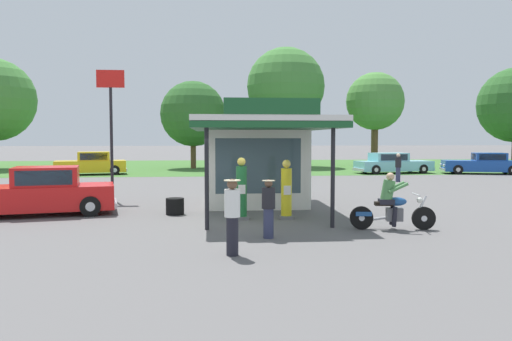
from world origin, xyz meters
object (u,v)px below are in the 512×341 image
bystander_chatting_near_pumps (398,167)px  roadside_pole_sign (111,113)px  parked_car_back_row_left (483,164)px  spare_tire_stack (175,206)px  bystander_standing_back_lot (268,207)px  gas_pump_offside (286,192)px  parked_car_back_row_centre_right (392,164)px  parked_car_back_row_centre (91,164)px  motorcycle_with_rider (391,206)px  featured_classic_sedan (41,193)px  parked_car_back_row_far_right (249,165)px  bystander_admiring_sedan (232,215)px  gas_pump_nearside (241,191)px

bystander_chatting_near_pumps → roadside_pole_sign: roadside_pole_sign is taller
parked_car_back_row_left → spare_tire_stack: 26.48m
roadside_pole_sign → bystander_standing_back_lot: bearing=-56.9°
gas_pump_offside → parked_car_back_row_left: bearing=47.2°
parked_car_back_row_left → parked_car_back_row_centre_right: 6.26m
parked_car_back_row_centre → bystander_chatting_near_pumps: size_ratio=3.11×
motorcycle_with_rider → featured_classic_sedan: 11.11m
gas_pump_offside → bystander_standing_back_lot: bearing=-107.0°
parked_car_back_row_far_right → roadside_pole_sign: 13.78m
parked_car_back_row_left → roadside_pole_sign: (-23.14, -12.81, 2.87)m
motorcycle_with_rider → roadside_pole_sign: 12.00m
featured_classic_sedan → bystander_standing_back_lot: size_ratio=3.42×
featured_classic_sedan → bystander_admiring_sedan: (6.01, -6.27, 0.17)m
featured_classic_sedan → parked_car_back_row_left: bearing=34.0°
parked_car_back_row_centre_right → spare_tire_stack: bearing=-128.0°
parked_car_back_row_left → roadside_pole_sign: bearing=-151.0°
parked_car_back_row_centre → bystander_admiring_sedan: 26.24m
gas_pump_offside → bystander_chatting_near_pumps: size_ratio=1.13×
motorcycle_with_rider → parked_car_back_row_far_right: parked_car_back_row_far_right is taller
bystander_standing_back_lot → spare_tire_stack: (-2.63, 4.18, -0.52)m
parked_car_back_row_far_right → spare_tire_stack: 16.39m
bystander_standing_back_lot → bystander_chatting_near_pumps: size_ratio=0.91×
gas_pump_nearside → bystander_admiring_sedan: 4.78m
gas_pump_nearside → spare_tire_stack: bearing=150.5°
gas_pump_offside → bystander_chatting_near_pumps: gas_pump_offside is taller
parked_car_back_row_centre_right → roadside_pole_sign: (-16.99, -14.03, 2.87)m
bystander_admiring_sedan → bystander_chatting_near_pumps: bystander_admiring_sedan is taller
bystander_standing_back_lot → motorcycle_with_rider: bearing=13.9°
bystander_standing_back_lot → bystander_chatting_near_pumps: (9.34, 15.50, 0.08)m
parked_car_back_row_centre → bystander_admiring_sedan: (8.66, -24.77, 0.17)m
parked_car_back_row_centre_right → bystander_standing_back_lot: size_ratio=3.85×
gas_pump_offside → parked_car_back_row_centre: bearing=117.8°
gas_pump_nearside → motorcycle_with_rider: gas_pump_nearside is taller
spare_tire_stack → parked_car_back_row_left: bearing=39.8°
parked_car_back_row_far_right → roadside_pole_sign: bearing=-118.9°
bystander_admiring_sedan → gas_pump_offside: bearing=68.2°
featured_classic_sedan → motorcycle_with_rider: bearing=-19.0°
motorcycle_with_rider → parked_car_back_row_centre: motorcycle_with_rider is taller
motorcycle_with_rider → bystander_chatting_near_pumps: bystander_chatting_near_pumps is taller
bystander_standing_back_lot → roadside_pole_sign: size_ratio=0.28×
gas_pump_nearside → bystander_admiring_sedan: (-0.49, -4.76, 0.01)m
gas_pump_nearside → parked_car_back_row_centre: (-9.15, 20.01, -0.16)m
gas_pump_offside → parked_car_back_row_centre: (-10.56, 20.01, -0.12)m
gas_pump_offside → motorcycle_with_rider: size_ratio=0.80×
parked_car_back_row_centre → roadside_pole_sign: (4.21, -14.66, 2.83)m
parked_car_back_row_left → motorcycle_with_rider: bearing=-125.0°
bystander_chatting_near_pumps → spare_tire_stack: bystander_chatting_near_pumps is taller
parked_car_back_row_centre_right → parked_car_back_row_far_right: bearing=-168.0°
parked_car_back_row_centre_right → bystander_standing_back_lot: bearing=-117.3°
gas_pump_nearside → parked_car_back_row_left: 25.71m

